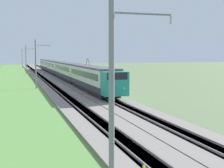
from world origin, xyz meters
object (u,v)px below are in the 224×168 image
Objects in this scene: catenary_mast_far at (26,59)px; passenger_train at (61,68)px; catenary_mast_mid at (36,64)px; catenary_mast_distant at (22,58)px; catenary_mast_near at (113,95)px.

passenger_train is at bearing -156.31° from catenary_mast_far.
catenary_mast_distant is at bearing 0.00° from catenary_mast_mid.
catenary_mast_far reaches higher than catenary_mast_mid.
catenary_mast_far is at bearing 0.00° from catenary_mast_near.
catenary_mast_mid reaches higher than passenger_train.
passenger_train is at bearing -172.71° from catenary_mast_distant.
catenary_mast_mid is (41.32, 0.00, 0.00)m from catenary_mast_near.
catenary_mast_far is (16.99, 7.45, 1.89)m from passenger_train.
passenger_train is 10.78× the size of catenary_mast_mid.
catenary_mast_near is at bearing -6.48° from passenger_train.
catenary_mast_mid is at bearing -180.00° from catenary_mast_far.
catenary_mast_far reaches higher than passenger_train.
catenary_mast_distant is (123.95, 0.00, 0.20)m from catenary_mast_near.
catenary_mast_distant is at bearing -172.71° from passenger_train.
catenary_mast_far is (41.32, 0.00, 0.08)m from catenary_mast_mid.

